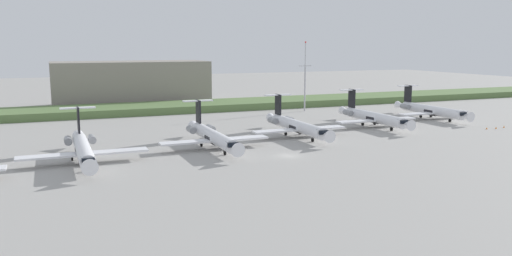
# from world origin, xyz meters

# --- Properties ---
(ground_plane) EXTENTS (500.00, 500.00, 0.00)m
(ground_plane) POSITION_xyz_m (0.00, 30.00, 0.00)
(ground_plane) COLOR #9E9B96
(grass_berm) EXTENTS (320.00, 20.00, 2.30)m
(grass_berm) POSITION_xyz_m (0.00, 76.67, 1.15)
(grass_berm) COLOR #597542
(grass_berm) RESTS_ON ground
(regional_jet_second) EXTENTS (22.81, 31.00, 9.00)m
(regional_jet_second) POSITION_xyz_m (-37.12, 9.59, 2.54)
(regional_jet_second) COLOR white
(regional_jet_second) RESTS_ON ground
(regional_jet_third) EXTENTS (22.81, 31.00, 9.00)m
(regional_jet_third) POSITION_xyz_m (-11.15, 13.38, 2.54)
(regional_jet_third) COLOR white
(regional_jet_third) RESTS_ON ground
(regional_jet_fourth) EXTENTS (22.81, 31.00, 9.00)m
(regional_jet_fourth) POSITION_xyz_m (11.31, 19.05, 2.54)
(regional_jet_fourth) COLOR white
(regional_jet_fourth) RESTS_ON ground
(regional_jet_fifth) EXTENTS (22.81, 31.00, 9.00)m
(regional_jet_fifth) POSITION_xyz_m (36.76, 24.77, 2.54)
(regional_jet_fifth) COLOR white
(regional_jet_fifth) RESTS_ON ground
(regional_jet_sixth) EXTENTS (22.81, 31.00, 9.00)m
(regional_jet_sixth) POSITION_xyz_m (60.91, 30.68, 2.54)
(regional_jet_sixth) COLOR white
(regional_jet_sixth) RESTS_ON ground
(antenna_mast) EXTENTS (4.40, 0.50, 22.41)m
(antenna_mast) POSITION_xyz_m (34.60, 59.51, 9.31)
(antenna_mast) COLOR #B2B2B7
(antenna_mast) RESTS_ON ground
(distant_hangar) EXTENTS (54.06, 21.46, 15.47)m
(distant_hangar) POSITION_xyz_m (-14.49, 100.29, 7.73)
(distant_hangar) COLOR gray
(distant_hangar) RESTS_ON ground
(safety_cone_front_marker) EXTENTS (0.44, 0.44, 0.55)m
(safety_cone_front_marker) POSITION_xyz_m (60.83, 9.53, 0.28)
(safety_cone_front_marker) COLOR orange
(safety_cone_front_marker) RESTS_ON ground
(safety_cone_mid_marker) EXTENTS (0.44, 0.44, 0.55)m
(safety_cone_mid_marker) POSITION_xyz_m (63.54, 9.10, 0.28)
(safety_cone_mid_marker) COLOR orange
(safety_cone_mid_marker) RESTS_ON ground
(safety_cone_rear_marker) EXTENTS (0.44, 0.44, 0.55)m
(safety_cone_rear_marker) POSITION_xyz_m (66.93, 9.71, 0.28)
(safety_cone_rear_marker) COLOR orange
(safety_cone_rear_marker) RESTS_ON ground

